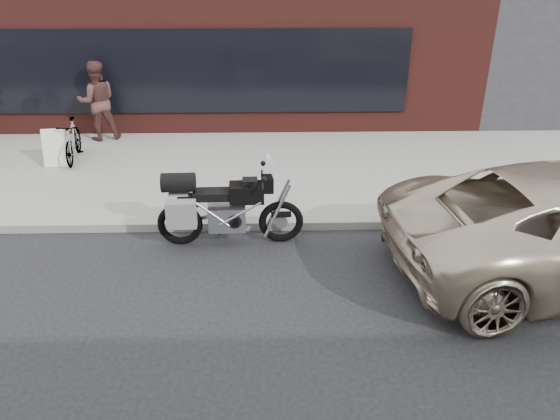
{
  "coord_description": "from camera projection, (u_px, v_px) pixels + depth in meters",
  "views": [
    {
      "loc": [
        -0.41,
        -4.34,
        4.51
      ],
      "look_at": [
        -0.25,
        3.09,
        0.85
      ],
      "focal_mm": 35.0,
      "sensor_mm": 36.0,
      "label": 1
    }
  ],
  "objects": [
    {
      "name": "sandwich_sign",
      "position": [
        56.0,
        147.0,
        11.76
      ],
      "size": [
        0.54,
        0.51,
        0.79
      ],
      "rotation": [
        0.0,
        0.0,
        0.12
      ],
      "color": "white",
      "rests_on": "near_sidewalk"
    },
    {
      "name": "motorcycle",
      "position": [
        220.0,
        208.0,
        8.8
      ],
      "size": [
        2.4,
        0.82,
        1.52
      ],
      "rotation": [
        0.0,
        0.0,
        0.03
      ],
      "color": "black",
      "rests_on": "ground"
    },
    {
      "name": "near_sidewalk",
      "position": [
        287.0,
        164.0,
        12.14
      ],
      "size": [
        44.0,
        6.0,
        0.15
      ],
      "primitive_type": "cube",
      "color": "gray",
      "rests_on": "ground"
    },
    {
      "name": "ground",
      "position": [
        309.0,
        406.0,
        5.89
      ],
      "size": [
        120.0,
        120.0,
        0.0
      ],
      "primitive_type": "plane",
      "color": "black",
      "rests_on": "ground"
    },
    {
      "name": "cafe_patron_left",
      "position": [
        97.0,
        101.0,
        13.03
      ],
      "size": [
        1.1,
        0.98,
        1.89
      ],
      "primitive_type": "imported",
      "rotation": [
        0.0,
        0.0,
        3.48
      ],
      "color": "#512D2B",
      "rests_on": "near_sidewalk"
    },
    {
      "name": "bicycle_rear",
      "position": [
        73.0,
        141.0,
        11.94
      ],
      "size": [
        0.6,
        1.54,
        0.9
      ],
      "primitive_type": "imported",
      "rotation": [
        0.0,
        0.0,
        0.12
      ],
      "color": "gray",
      "rests_on": "near_sidewalk"
    },
    {
      "name": "storefront",
      "position": [
        218.0,
        21.0,
        17.4
      ],
      "size": [
        14.0,
        10.07,
        4.5
      ],
      "color": "#4E1D19",
      "rests_on": "ground"
    }
  ]
}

